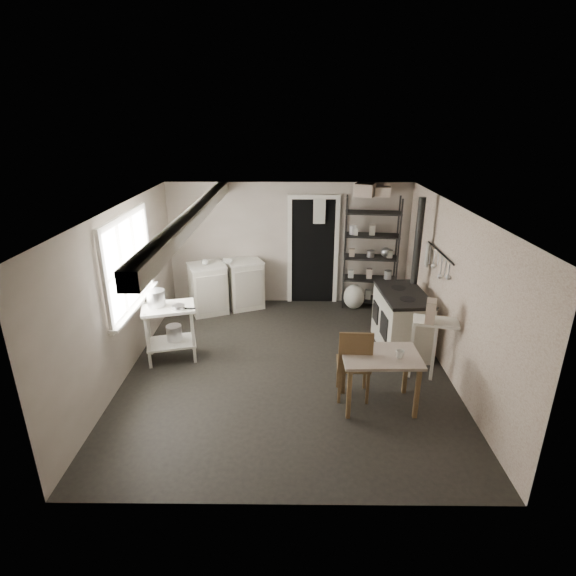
{
  "coord_description": "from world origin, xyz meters",
  "views": [
    {
      "loc": [
        0.06,
        -5.69,
        3.38
      ],
      "look_at": [
        0.0,
        0.3,
        1.1
      ],
      "focal_mm": 28.0,
      "sensor_mm": 36.0,
      "label": 1
    }
  ],
  "objects_px": {
    "stove": "(401,322)",
    "flour_sack": "(354,296)",
    "work_table": "(379,378)",
    "base_cabinets": "(227,286)",
    "chair": "(353,362)",
    "shelf_rack": "(370,258)",
    "stockpot": "(156,299)",
    "prep_table": "(171,334)"
  },
  "relations": [
    {
      "from": "shelf_rack",
      "to": "base_cabinets",
      "type": "bearing_deg",
      "value": -170.08
    },
    {
      "from": "stockpot",
      "to": "stove",
      "type": "bearing_deg",
      "value": 5.62
    },
    {
      "from": "stockpot",
      "to": "flour_sack",
      "type": "bearing_deg",
      "value": 31.24
    },
    {
      "from": "base_cabinets",
      "to": "prep_table",
      "type": "bearing_deg",
      "value": -129.15
    },
    {
      "from": "chair",
      "to": "flour_sack",
      "type": "xyz_separation_m",
      "value": [
        0.39,
        2.85,
        -0.24
      ]
    },
    {
      "from": "prep_table",
      "to": "chair",
      "type": "relative_size",
      "value": 0.84
    },
    {
      "from": "stove",
      "to": "flour_sack",
      "type": "height_order",
      "value": "stove"
    },
    {
      "from": "prep_table",
      "to": "shelf_rack",
      "type": "distance_m",
      "value": 3.86
    },
    {
      "from": "base_cabinets",
      "to": "stove",
      "type": "distance_m",
      "value": 3.26
    },
    {
      "from": "prep_table",
      "to": "stockpot",
      "type": "height_order",
      "value": "stockpot"
    },
    {
      "from": "work_table",
      "to": "shelf_rack",
      "type": "bearing_deg",
      "value": 83.35
    },
    {
      "from": "shelf_rack",
      "to": "stove",
      "type": "distance_m",
      "value": 1.76
    },
    {
      "from": "flour_sack",
      "to": "stove",
      "type": "bearing_deg",
      "value": -71.42
    },
    {
      "from": "stockpot",
      "to": "chair",
      "type": "height_order",
      "value": "stockpot"
    },
    {
      "from": "base_cabinets",
      "to": "work_table",
      "type": "xyz_separation_m",
      "value": [
        2.29,
        -3.02,
        -0.08
      ]
    },
    {
      "from": "prep_table",
      "to": "shelf_rack",
      "type": "xyz_separation_m",
      "value": [
        3.23,
        2.05,
        0.55
      ]
    },
    {
      "from": "base_cabinets",
      "to": "shelf_rack",
      "type": "distance_m",
      "value": 2.71
    },
    {
      "from": "chair",
      "to": "shelf_rack",
      "type": "bearing_deg",
      "value": 80.23
    },
    {
      "from": "prep_table",
      "to": "stove",
      "type": "distance_m",
      "value": 3.48
    },
    {
      "from": "base_cabinets",
      "to": "flour_sack",
      "type": "xyz_separation_m",
      "value": [
        2.38,
        0.03,
        -0.22
      ]
    },
    {
      "from": "shelf_rack",
      "to": "work_table",
      "type": "height_order",
      "value": "shelf_rack"
    },
    {
      "from": "stove",
      "to": "chair",
      "type": "xyz_separation_m",
      "value": [
        -0.9,
        -1.32,
        0.04
      ]
    },
    {
      "from": "shelf_rack",
      "to": "stockpot",
      "type": "bearing_deg",
      "value": -142.92
    },
    {
      "from": "base_cabinets",
      "to": "stove",
      "type": "bearing_deg",
      "value": -49.71
    },
    {
      "from": "stockpot",
      "to": "flour_sack",
      "type": "height_order",
      "value": "stockpot"
    },
    {
      "from": "stockpot",
      "to": "work_table",
      "type": "relative_size",
      "value": 0.3
    },
    {
      "from": "chair",
      "to": "stove",
      "type": "bearing_deg",
      "value": 58.44
    },
    {
      "from": "stockpot",
      "to": "base_cabinets",
      "type": "bearing_deg",
      "value": 68.52
    },
    {
      "from": "work_table",
      "to": "flour_sack",
      "type": "distance_m",
      "value": 3.06
    },
    {
      "from": "stove",
      "to": "work_table",
      "type": "height_order",
      "value": "stove"
    },
    {
      "from": "work_table",
      "to": "flour_sack",
      "type": "height_order",
      "value": "work_table"
    },
    {
      "from": "flour_sack",
      "to": "shelf_rack",
      "type": "bearing_deg",
      "value": 25.99
    },
    {
      "from": "prep_table",
      "to": "flour_sack",
      "type": "bearing_deg",
      "value": 32.95
    },
    {
      "from": "work_table",
      "to": "flour_sack",
      "type": "relative_size",
      "value": 1.97
    },
    {
      "from": "base_cabinets",
      "to": "stockpot",
      "type": "bearing_deg",
      "value": -133.88
    },
    {
      "from": "stockpot",
      "to": "stove",
      "type": "xyz_separation_m",
      "value": [
        3.63,
        0.36,
        -0.5
      ]
    },
    {
      "from": "base_cabinets",
      "to": "chair",
      "type": "bearing_deg",
      "value": -77.03
    },
    {
      "from": "stockpot",
      "to": "chair",
      "type": "relative_size",
      "value": 0.28
    },
    {
      "from": "prep_table",
      "to": "stockpot",
      "type": "xyz_separation_m",
      "value": [
        -0.16,
        0.02,
        0.54
      ]
    },
    {
      "from": "prep_table",
      "to": "shelf_rack",
      "type": "bearing_deg",
      "value": 32.39
    },
    {
      "from": "base_cabinets",
      "to": "chair",
      "type": "height_order",
      "value": "chair"
    },
    {
      "from": "prep_table",
      "to": "chair",
      "type": "distance_m",
      "value": 2.73
    }
  ]
}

